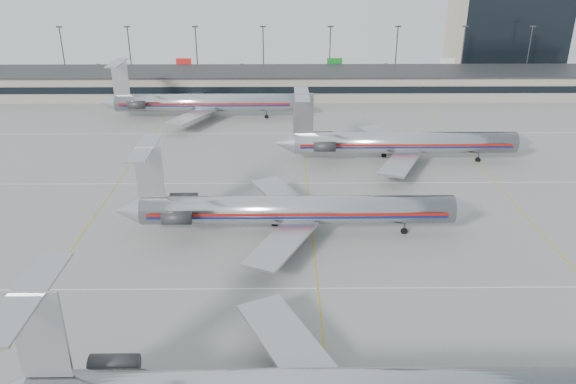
{
  "coord_description": "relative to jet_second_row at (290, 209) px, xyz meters",
  "views": [
    {
      "loc": [
        -3.77,
        -42.02,
        34.16
      ],
      "look_at": [
        -3.13,
        26.14,
        4.5
      ],
      "focal_mm": 35.0,
      "sensor_mm": 36.0,
      "label": 1
    }
  ],
  "objects": [
    {
      "name": "jet_back_row",
      "position": [
        -18.58,
        54.24,
        0.07
      ],
      "size": [
        45.41,
        27.93,
        12.42
      ],
      "color": "#B9B9BE",
      "rests_on": "ground"
    },
    {
      "name": "distant_building",
      "position": [
        64.93,
        105.24,
        8.96
      ],
      "size": [
        30.0,
        20.0,
        25.0
      ],
      "primitive_type": "cube",
      "color": "tan",
      "rests_on": "ground"
    },
    {
      "name": "apron_markings",
      "position": [
        2.93,
        -12.76,
        -3.53
      ],
      "size": [
        160.0,
        0.15,
        0.02
      ],
      "primitive_type": "cube",
      "color": "silver",
      "rests_on": "ground"
    },
    {
      "name": "light_mast_row",
      "position": [
        2.93,
        89.24,
        5.04
      ],
      "size": [
        163.6,
        0.4,
        15.28
      ],
      "color": "#38383D",
      "rests_on": "ground"
    },
    {
      "name": "ground",
      "position": [
        2.93,
        -22.76,
        -3.54
      ],
      "size": [
        260.0,
        260.0,
        0.0
      ],
      "primitive_type": "plane",
      "color": "gray",
      "rests_on": "ground"
    },
    {
      "name": "jet_second_row",
      "position": [
        0.0,
        0.0,
        0.0
      ],
      "size": [
        46.56,
        27.42,
        12.19
      ],
      "color": "#B9B9BE",
      "rests_on": "ground"
    },
    {
      "name": "terminal",
      "position": [
        2.93,
        75.22,
        -0.38
      ],
      "size": [
        162.0,
        17.0,
        6.25
      ],
      "color": "gray",
      "rests_on": "ground"
    },
    {
      "name": "jet_third_row",
      "position": [
        19.14,
        26.73,
        0.02
      ],
      "size": [
        44.81,
        27.56,
        12.25
      ],
      "color": "#B9B9BE",
      "rests_on": "ground"
    }
  ]
}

